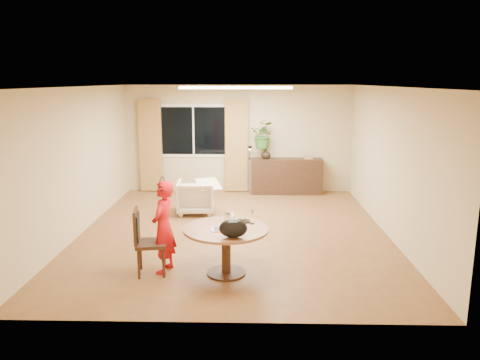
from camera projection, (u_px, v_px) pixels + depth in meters
The scene contains 24 objects.
floor at pixel (234, 232), 8.51m from camera, with size 6.50×6.50×0.00m, color brown.
ceiling at pixel (233, 87), 7.97m from camera, with size 6.50×6.50×0.00m, color white.
wall_back at pixel (239, 139), 11.42m from camera, with size 5.50×5.50×0.00m, color #C9B382.
wall_left at pixel (79, 161), 8.31m from camera, with size 6.50×6.50×0.00m, color #C9B382.
wall_right at pixel (390, 162), 8.17m from camera, with size 6.50×6.50×0.00m, color #C9B382.
window at pixel (193, 131), 11.38m from camera, with size 1.70×0.03×1.30m.
curtain_left at pixel (151, 146), 11.41m from camera, with size 0.55×0.08×2.25m, color olive.
curtain_right at pixel (236, 146), 11.36m from camera, with size 0.55×0.08×2.25m, color olive.
ceiling_panel at pixel (236, 88), 9.15m from camera, with size 2.20×0.35×0.05m, color white.
dining_table at pixel (226, 238), 6.57m from camera, with size 1.20×1.20×0.68m.
dining_chair at pixel (151, 242), 6.59m from camera, with size 0.46×0.42×0.96m, color black, non-canonical shape.
child at pixel (164, 227), 6.63m from camera, with size 0.32×0.49×1.34m, color red.
laptop at pixel (224, 222), 6.46m from camera, with size 0.34×0.23×0.23m, color #B7B7BC, non-canonical shape.
tumbler at pixel (227, 217), 6.85m from camera, with size 0.08×0.08×0.12m, color white, non-canonical shape.
wine_glass at pixel (252, 217), 6.71m from camera, with size 0.07×0.07×0.21m, color white, non-canonical shape.
pot_lid at pixel (243, 221), 6.83m from camera, with size 0.21×0.21×0.04m, color white, non-canonical shape.
handbag at pixel (233, 228), 6.11m from camera, with size 0.38×0.22×0.25m, color black, non-canonical shape.
armchair at pixel (196, 197), 9.67m from camera, with size 0.74×0.76×0.69m, color beige.
throw at pixel (208, 181), 9.52m from camera, with size 0.45×0.55×0.03m, color beige, non-canonical shape.
sideboard at pixel (287, 176), 11.34m from camera, with size 1.71×0.42×0.86m, color black.
vase at pixel (266, 154), 11.23m from camera, with size 0.24×0.24×0.25m, color black.
bouquet at pixel (263, 135), 11.14m from camera, with size 0.59×0.51×0.66m, color #336224.
book_stack at pixel (309, 157), 11.23m from camera, with size 0.20×0.15×0.08m, color #94684B, non-canonical shape.
desk_lamp at pixel (250, 152), 11.19m from camera, with size 0.14×0.14×0.33m, color black, non-canonical shape.
Camera 1 is at (0.31, -8.12, 2.71)m, focal length 35.00 mm.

